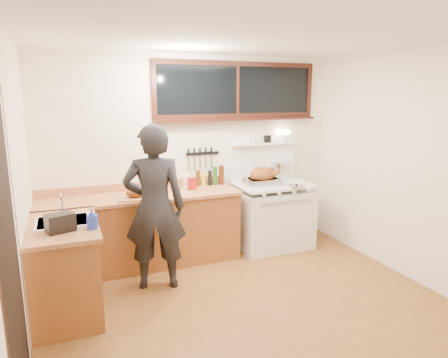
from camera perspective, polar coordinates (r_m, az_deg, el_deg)
name	(u,v)px	position (r m, az deg, el deg)	size (l,w,h in m)	color
ground_plane	(251,309)	(4.22, 3.91, -18.00)	(4.00, 3.50, 0.02)	brown
room_shell	(254,144)	(3.68, 4.28, 4.99)	(4.10, 3.60, 2.65)	white
counter_back	(142,230)	(5.07, -11.63, -7.15)	(2.44, 0.64, 1.00)	brown
counter_left	(65,268)	(4.23, -21.78, -11.79)	(0.64, 1.09, 0.90)	brown
sink_unit	(64,227)	(4.16, -21.95, -6.36)	(0.50, 0.45, 0.37)	white
vintage_stove	(272,214)	(5.61, 6.89, -4.94)	(1.02, 0.74, 1.60)	white
back_window	(238,97)	(5.46, 1.96, 11.68)	(2.32, 0.13, 0.77)	black
left_doorway	(10,257)	(2.93, -28.24, -9.73)	(0.02, 1.04, 2.17)	black
knife_strip	(201,154)	(5.34, -3.24, 3.55)	(0.46, 0.03, 0.28)	black
man	(155,208)	(4.36, -9.87, -4.06)	(0.74, 0.58, 1.81)	black
soap_bottle	(92,218)	(3.82, -18.32, -5.37)	(0.10, 0.11, 0.19)	blue
toaster	(60,223)	(3.85, -22.36, -5.78)	(0.27, 0.23, 0.16)	black
cutting_board	(136,194)	(4.77, -12.45, -2.13)	(0.44, 0.35, 0.14)	#B47247
roast_turkey	(262,178)	(5.34, 5.52, 0.16)	(0.49, 0.35, 0.25)	silver
stockpot	(280,170)	(5.80, 8.04, 1.23)	(0.27, 0.27, 0.25)	silver
saucepan	(274,177)	(5.60, 7.19, 0.25)	(0.18, 0.29, 0.12)	silver
pot_lid	(297,186)	(5.33, 10.32, -1.02)	(0.25, 0.25, 0.04)	silver
coffee_tin	(192,184)	(5.10, -4.62, -0.66)	(0.12, 0.10, 0.16)	#A01811
pitcher	(187,182)	(5.17, -5.32, -0.40)	(0.12, 0.12, 0.18)	white
bottle_cluster	(211,177)	(5.33, -1.80, 0.32)	(0.40, 0.07, 0.26)	black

